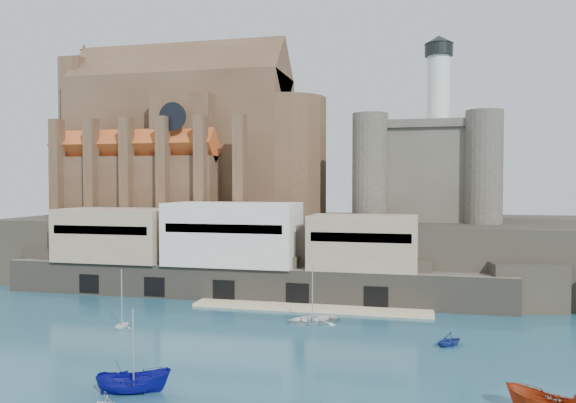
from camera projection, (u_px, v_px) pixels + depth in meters
The scene contains 9 objects.
ground at pixel (254, 350), 53.08m from camera, with size 300.00×300.00×0.00m, color navy.
promontory at pixel (322, 249), 91.26m from camera, with size 100.00×36.00×10.00m.
quay at pixel (231, 253), 77.64m from camera, with size 70.00×12.00×13.05m.
church at pixel (190, 147), 98.53m from camera, with size 47.00×25.93×30.51m.
castle_keep at pixel (426, 167), 88.75m from camera, with size 21.20×21.20×29.30m.
boat_2 at pixel (134, 393), 42.23m from camera, with size 2.09×2.14×5.55m, color #0E0E82.
boat_4 at pixel (122, 328), 61.11m from camera, with size 2.26×1.38×2.62m, color white.
boat_6 at pixel (312, 322), 63.62m from camera, with size 4.27×1.24×5.98m, color white.
boat_7 at pixel (449, 346), 54.50m from camera, with size 2.75×1.68×3.18m, color navy.
Camera 1 is at (15.13, -50.44, 15.91)m, focal length 35.00 mm.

